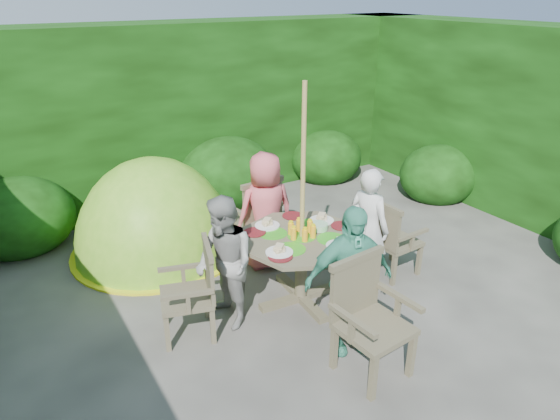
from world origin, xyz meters
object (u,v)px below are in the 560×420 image
patio_table (302,246)px  dome_tent (158,250)px  garden_chair_right (391,237)px  garden_chair_front (367,316)px  garden_chair_back (256,215)px  child_front (349,280)px  garden_chair_left (194,290)px  child_right (368,227)px  child_left (225,264)px  parasol_pole (302,200)px  child_back (266,211)px

patio_table → dome_tent: 2.08m
garden_chair_right → garden_chair_front: bearing=127.5°
garden_chair_back → child_front: (-0.16, -1.89, 0.17)m
patio_table → garden_chair_back: (0.09, 1.09, -0.11)m
garden_chair_left → child_right: size_ratio=0.67×
garden_chair_right → garden_chair_back: size_ratio=0.90×
garden_chair_front → child_front: child_front is taller
patio_table → garden_chair_left: (-1.11, 0.07, -0.15)m
child_front → dome_tent: size_ratio=0.58×
child_left → garden_chair_right: bearing=82.2°
child_right → dome_tent: bearing=28.9°
garden_chair_back → child_right: bearing=116.7°
patio_table → garden_chair_right: (1.10, -0.09, -0.16)m
parasol_pole → garden_chair_back: bearing=85.0°
child_right → child_front: child_front is taller
garden_chair_left → child_left: bearing=105.4°
patio_table → garden_chair_front: (-0.10, -1.09, -0.10)m
garden_chair_back → child_left: child_left is taller
child_right → dome_tent: size_ratio=0.56×
garden_chair_right → garden_chair_back: 1.56m
child_right → child_back: size_ratio=0.96×
child_left → garden_chair_left: bearing=-94.5°
child_right → child_front: (-0.86, -0.74, 0.03)m
child_right → patio_table: bearing=72.0°
garden_chair_back → child_left: size_ratio=0.74×
garden_chair_back → garden_chair_front: bearing=80.4°
garden_chair_front → child_left: 1.36m
garden_chair_right → dome_tent: 2.77m
patio_table → child_left: size_ratio=1.06×
garden_chair_front → garden_chair_right: bearing=35.3°
dome_tent → parasol_pole: bearing=-78.0°
parasol_pole → garden_chair_back: size_ratio=2.35×
garden_chair_front → dome_tent: 3.03m
child_right → dome_tent: (-1.68, 1.84, -0.64)m
parasol_pole → garden_chair_front: bearing=-95.0°
child_back → dome_tent: (-0.95, 0.99, -0.67)m
garden_chair_back → child_right: (0.70, -1.15, 0.14)m
garden_chair_right → garden_chair_front: 1.56m
parasol_pole → garden_chair_back: (0.10, 1.09, -0.60)m
child_front → dome_tent: child_front is taller
patio_table → child_back: child_back is taller
garden_chair_right → garden_chair_front: (-1.20, -1.00, 0.05)m
patio_table → dome_tent: dome_tent is taller
patio_table → parasol_pole: (-0.00, -0.00, 0.49)m
parasol_pole → garden_chair_left: (-1.10, 0.07, -0.64)m
garden_chair_left → child_back: size_ratio=0.64×
patio_table → garden_chair_left: bearing=176.6°
child_right → child_left: child_right is taller
garden_chair_right → child_front: size_ratio=0.63×
garden_chair_left → child_back: 1.39m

